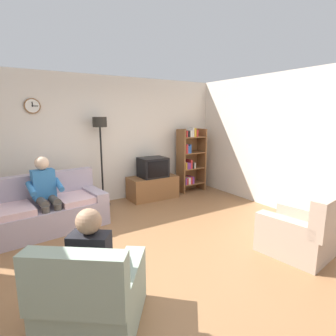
{
  "coord_description": "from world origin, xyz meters",
  "views": [
    {
      "loc": [
        -1.84,
        -3.02,
        1.89
      ],
      "look_at": [
        0.45,
        0.67,
        1.03
      ],
      "focal_mm": 28.81,
      "sensor_mm": 36.0,
      "label": 1
    }
  ],
  "objects": [
    {
      "name": "right_wall",
      "position": [
        2.86,
        0.0,
        1.35
      ],
      "size": [
        0.12,
        5.8,
        2.7
      ],
      "primitive_type": "cube",
      "color": "silver",
      "rests_on": "ground_plane"
    },
    {
      "name": "floor_lamp",
      "position": [
        -0.12,
        2.35,
        1.45
      ],
      "size": [
        0.28,
        0.28,
        1.85
      ],
      "color": "black",
      "rests_on": "ground_plane"
    },
    {
      "name": "ground_plane",
      "position": [
        0.0,
        0.0,
        0.0
      ],
      "size": [
        12.0,
        12.0,
        0.0
      ],
      "primitive_type": "plane",
      "color": "#8C603D"
    },
    {
      "name": "person_in_left_armchair",
      "position": [
        -1.24,
        -0.79,
        0.6
      ],
      "size": [
        0.62,
        0.64,
        1.12
      ],
      "color": "black",
      "rests_on": "ground_plane"
    },
    {
      "name": "bookshelf",
      "position": [
        2.1,
        2.32,
        0.83
      ],
      "size": [
        0.68,
        0.36,
        1.58
      ],
      "color": "brown",
      "rests_on": "ground_plane"
    },
    {
      "name": "tv_stand",
      "position": [
        1.02,
        2.25,
        0.25
      ],
      "size": [
        1.1,
        0.56,
        0.51
      ],
      "color": "brown",
      "rests_on": "ground_plane"
    },
    {
      "name": "armchair_near_window",
      "position": [
        -1.29,
        -0.86,
        0.29
      ],
      "size": [
        1.17,
        1.18,
        0.9
      ],
      "color": "gray",
      "rests_on": "ground_plane"
    },
    {
      "name": "couch",
      "position": [
        -1.35,
        1.67,
        0.31
      ],
      "size": [
        1.99,
        1.1,
        0.9
      ],
      "color": "#A899A8",
      "rests_on": "ground_plane"
    },
    {
      "name": "tv",
      "position": [
        1.02,
        2.23,
        0.73
      ],
      "size": [
        0.6,
        0.49,
        0.44
      ],
      "color": "black",
      "rests_on": "tv_stand"
    },
    {
      "name": "person_on_couch",
      "position": [
        -1.31,
        1.56,
        0.7
      ],
      "size": [
        0.55,
        0.57,
        1.24
      ],
      "color": "#3372B2",
      "rests_on": "ground_plane"
    },
    {
      "name": "back_wall_assembly",
      "position": [
        -0.0,
        2.66,
        1.35
      ],
      "size": [
        6.2,
        0.17,
        2.7
      ],
      "color": "silver",
      "rests_on": "ground_plane"
    },
    {
      "name": "armchair_near_bookshelf",
      "position": [
        1.52,
        -1.05,
        0.29
      ],
      "size": [
        0.92,
        0.99,
        0.9
      ],
      "color": "tan",
      "rests_on": "ground_plane"
    }
  ]
}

